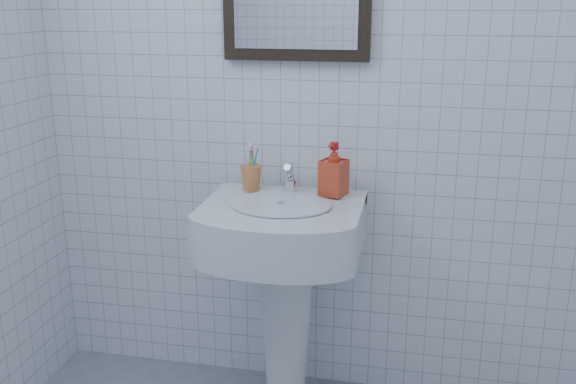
# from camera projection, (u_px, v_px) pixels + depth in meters

# --- Properties ---
(wall_back) EXTENTS (2.20, 0.02, 2.50)m
(wall_back) POSITION_uv_depth(u_px,v_px,m) (340.00, 58.00, 2.17)
(wall_back) COLOR white
(wall_back) RESTS_ON ground
(washbasin) EXTENTS (0.52, 0.38, 0.81)m
(washbasin) POSITION_uv_depth(u_px,v_px,m) (284.00, 272.00, 2.20)
(washbasin) COLOR white
(washbasin) RESTS_ON ground
(faucet) EXTENTS (0.05, 0.10, 0.11)m
(faucet) POSITION_uv_depth(u_px,v_px,m) (290.00, 180.00, 2.20)
(faucet) COLOR silver
(faucet) RESTS_ON washbasin
(toothbrush_cup) EXTENTS (0.08, 0.08, 0.09)m
(toothbrush_cup) POSITION_uv_depth(u_px,v_px,m) (251.00, 178.00, 2.23)
(toothbrush_cup) COLOR orange
(toothbrush_cup) RESTS_ON washbasin
(soap_dispenser) EXTENTS (0.10, 0.11, 0.18)m
(soap_dispenser) POSITION_uv_depth(u_px,v_px,m) (334.00, 169.00, 2.16)
(soap_dispenser) COLOR red
(soap_dispenser) RESTS_ON washbasin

